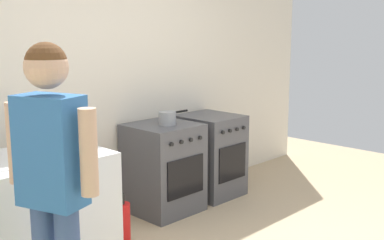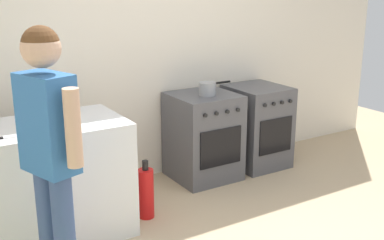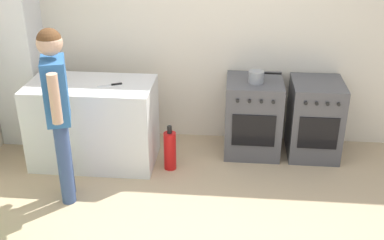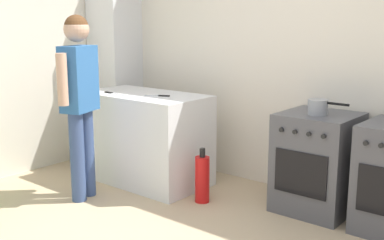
{
  "view_description": "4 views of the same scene",
  "coord_description": "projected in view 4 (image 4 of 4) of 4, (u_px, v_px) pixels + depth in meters",
  "views": [
    {
      "loc": [
        -2.64,
        -1.71,
        1.71
      ],
      "look_at": [
        0.12,
        0.97,
        1.0
      ],
      "focal_mm": 45.0,
      "sensor_mm": 36.0,
      "label": 1
    },
    {
      "loc": [
        -2.11,
        -2.19,
        1.88
      ],
      "look_at": [
        -0.24,
        0.83,
        0.86
      ],
      "focal_mm": 45.0,
      "sensor_mm": 36.0,
      "label": 2
    },
    {
      "loc": [
        0.12,
        -3.3,
        2.68
      ],
      "look_at": [
        -0.24,
        0.62,
        0.81
      ],
      "focal_mm": 45.0,
      "sensor_mm": 36.0,
      "label": 3
    },
    {
      "loc": [
        2.04,
        -2.14,
        1.61
      ],
      "look_at": [
        -0.29,
        0.68,
        0.85
      ],
      "focal_mm": 45.0,
      "sensor_mm": 36.0,
      "label": 4
    }
  ],
  "objects": [
    {
      "name": "knife_bread",
      "position": [
        115.0,
        94.0,
        4.74
      ],
      "size": [
        0.35,
        0.05,
        0.01
      ],
      "color": "silver",
      "rests_on": "counter_unit"
    },
    {
      "name": "counter_unit",
      "position": [
        144.0,
        138.0,
        4.87
      ],
      "size": [
        1.3,
        0.7,
        0.9
      ],
      "primitive_type": "cube",
      "color": "silver",
      "rests_on": "ground"
    },
    {
      "name": "larder_cabinet",
      "position": [
        116.0,
        73.0,
        5.71
      ],
      "size": [
        0.48,
        0.44,
        2.0
      ],
      "primitive_type": "cube",
      "color": "silver",
      "rests_on": "ground"
    },
    {
      "name": "knife_utility",
      "position": [
        158.0,
        96.0,
        4.61
      ],
      "size": [
        0.24,
        0.13,
        0.01
      ],
      "color": "silver",
      "rests_on": "counter_unit"
    },
    {
      "name": "back_wall",
      "position": [
        304.0,
        55.0,
        4.42
      ],
      "size": [
        6.0,
        0.1,
        2.6
      ],
      "primitive_type": "cube",
      "color": "silver",
      "rests_on": "ground"
    },
    {
      "name": "oven_left",
      "position": [
        317.0,
        162.0,
        4.1
      ],
      "size": [
        0.61,
        0.62,
        0.85
      ],
      "color": "#4C4C51",
      "rests_on": "ground"
    },
    {
      "name": "fire_extinguisher",
      "position": [
        202.0,
        179.0,
        4.32
      ],
      "size": [
        0.13,
        0.13,
        0.5
      ],
      "color": "red",
      "rests_on": "ground"
    },
    {
      "name": "person",
      "position": [
        79.0,
        91.0,
        4.26
      ],
      "size": [
        0.3,
        0.55,
        1.66
      ],
      "color": "#384C7A",
      "rests_on": "ground"
    },
    {
      "name": "pot",
      "position": [
        318.0,
        107.0,
        3.95
      ],
      "size": [
        0.34,
        0.16,
        0.13
      ],
      "color": "gray",
      "rests_on": "oven_left"
    }
  ]
}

